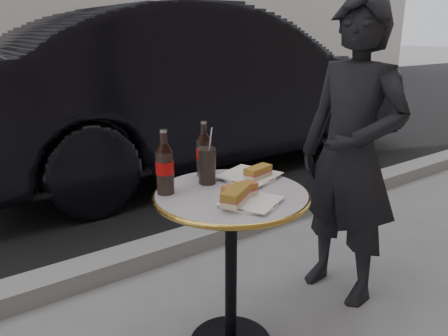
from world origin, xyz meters
TOP-DOWN VIEW (x-y plane):
  - asphalt_road at (0.00, 5.00)m, footprint 40.00×8.00m
  - curb at (0.00, 0.90)m, footprint 40.00×0.20m
  - bistro_table at (0.00, 0.00)m, footprint 0.62×0.62m
  - plate_left at (-0.01, -0.14)m, footprint 0.25×0.25m
  - plate_right at (0.17, 0.09)m, footprint 0.27×0.27m
  - sandwich_left_a at (-0.07, -0.12)m, footprint 0.16×0.14m
  - sandwich_left_b at (-0.02, -0.08)m, footprint 0.14×0.07m
  - sandwich_right at (0.18, 0.05)m, footprint 0.14×0.09m
  - cola_bottle_left at (-0.21, 0.14)m, footprint 0.09×0.09m
  - cola_bottle_right at (0.03, 0.24)m, footprint 0.08×0.08m
  - cola_glass at (-0.02, 0.15)m, footprint 0.10×0.10m
  - parked_car at (1.46, 2.45)m, footprint 1.67×4.76m
  - pedestrian at (0.75, 0.02)m, footprint 0.42×0.59m

SIDE VIEW (x-z plane):
  - asphalt_road at x=0.00m, z-range 0.00..0.00m
  - curb at x=0.00m, z-range -0.01..0.11m
  - bistro_table at x=0.00m, z-range 0.00..0.73m
  - plate_left at x=-0.01m, z-range 0.73..0.74m
  - plate_right at x=0.17m, z-range 0.73..0.75m
  - pedestrian at x=0.75m, z-range 0.00..1.51m
  - sandwich_left_b at x=-0.02m, z-range 0.74..0.79m
  - sandwich_right at x=0.18m, z-range 0.75..0.79m
  - sandwich_left_a at x=-0.07m, z-range 0.74..0.80m
  - parked_car at x=1.46m, z-range 0.00..1.56m
  - cola_glass at x=-0.02m, z-range 0.73..0.89m
  - cola_bottle_right at x=0.03m, z-range 0.73..0.98m
  - cola_bottle_left at x=-0.21m, z-range 0.73..0.99m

